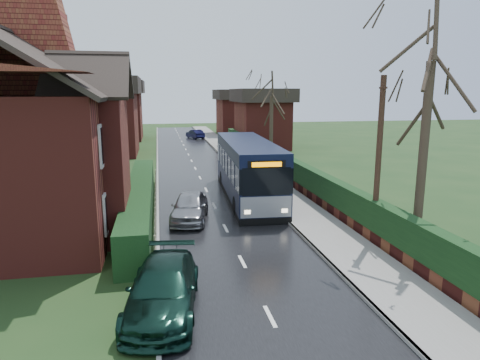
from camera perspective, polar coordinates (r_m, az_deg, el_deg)
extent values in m
plane|color=#28401B|center=(17.87, -0.94, -8.47)|extent=(140.00, 140.00, 0.00)
cube|color=black|center=(27.38, -4.54, -1.34)|extent=(6.00, 100.00, 0.02)
cube|color=slate|center=(28.13, 4.10, -0.85)|extent=(2.50, 100.00, 0.14)
cube|color=gray|center=(27.85, 1.71, -0.96)|extent=(0.12, 100.00, 0.14)
cube|color=gray|center=(27.22, -10.93, -1.51)|extent=(0.12, 100.00, 0.10)
cube|color=black|center=(22.21, -13.18, -2.59)|extent=(1.20, 16.00, 1.60)
cube|color=maroon|center=(28.51, 7.11, -0.27)|extent=(0.30, 50.00, 0.60)
cube|color=black|center=(28.34, 7.16, 1.51)|extent=(0.60, 50.00, 1.20)
cube|color=maroon|center=(22.61, -26.47, 2.42)|extent=(8.00, 14.00, 6.00)
cube|color=maroon|center=(18.98, -18.65, 1.49)|extent=(2.50, 4.00, 6.00)
cube|color=brown|center=(26.22, -23.15, 17.44)|extent=(0.90, 1.40, 2.20)
cube|color=silver|center=(17.27, -17.40, -4.16)|extent=(0.08, 1.20, 1.60)
cube|color=black|center=(17.27, -17.30, -4.16)|extent=(0.03, 0.95, 1.35)
cube|color=silver|center=(16.78, -17.94, 4.42)|extent=(0.08, 1.20, 1.60)
cube|color=black|center=(16.77, -17.84, 4.43)|extent=(0.03, 0.95, 1.35)
cube|color=silver|center=(21.13, -16.22, -1.25)|extent=(0.08, 1.20, 1.60)
cube|color=black|center=(21.13, -16.14, -1.24)|extent=(0.03, 0.95, 1.35)
cube|color=silver|center=(20.73, -16.63, 5.78)|extent=(0.08, 1.20, 1.60)
cube|color=black|center=(20.73, -16.55, 5.78)|extent=(0.03, 0.95, 1.35)
cube|color=silver|center=(25.04, -15.41, 0.76)|extent=(0.08, 1.20, 1.60)
cube|color=black|center=(25.03, -15.34, 0.77)|extent=(0.03, 0.95, 1.35)
cube|color=silver|center=(24.70, -15.74, 6.70)|extent=(0.08, 1.20, 1.60)
cube|color=black|center=(24.69, -15.67, 6.70)|extent=(0.03, 0.95, 1.35)
cube|color=silver|center=(27.49, -15.02, 1.73)|extent=(0.08, 1.20, 1.60)
cube|color=black|center=(27.49, -14.96, 1.73)|extent=(0.03, 0.95, 1.35)
cube|color=silver|center=(27.18, -15.31, 7.13)|extent=(0.08, 1.20, 1.60)
cube|color=black|center=(27.18, -15.25, 7.14)|extent=(0.03, 0.95, 1.35)
cube|color=black|center=(25.21, 1.01, -0.30)|extent=(3.06, 11.19, 1.15)
cube|color=black|center=(24.99, 1.02, 2.34)|extent=(3.08, 11.19, 1.21)
cube|color=black|center=(24.86, 1.03, 4.47)|extent=(3.06, 11.19, 0.66)
cube|color=black|center=(25.37, 1.00, -1.96)|extent=(3.06, 11.19, 0.35)
cube|color=gray|center=(19.96, 3.48, -3.59)|extent=(2.42, 0.24, 1.01)
cube|color=black|center=(19.65, 3.54, -0.21)|extent=(2.27, 0.19, 1.31)
cube|color=black|center=(19.50, 3.57, 2.10)|extent=(1.76, 0.17, 0.35)
cube|color=#FF8C00|center=(19.46, 3.59, 2.08)|extent=(1.38, 0.11, 0.22)
cube|color=black|center=(20.14, 3.46, -5.48)|extent=(2.47, 0.26, 0.30)
cube|color=#FFF2CC|center=(19.81, 1.00, -4.30)|extent=(0.28, 0.06, 0.18)
cube|color=#FFF2CC|center=(20.15, 5.97, -4.08)|extent=(0.28, 0.06, 0.18)
cylinder|color=black|center=(21.74, -0.50, -3.45)|extent=(0.33, 0.98, 0.97)
cylinder|color=black|center=(22.14, 5.36, -3.22)|extent=(0.33, 0.98, 0.97)
cylinder|color=black|center=(28.60, -2.36, 0.22)|extent=(0.33, 0.98, 0.97)
cylinder|color=black|center=(28.90, 2.14, 0.34)|extent=(0.33, 0.98, 0.97)
imported|color=#A0A0A4|center=(20.93, -6.72, -3.54)|extent=(2.34, 4.28, 1.38)
imported|color=#112D23|center=(12.67, -10.23, -14.12)|extent=(2.50, 4.87, 1.35)
imported|color=black|center=(58.19, -6.00, 6.12)|extent=(2.41, 3.87, 1.20)
cylinder|color=slate|center=(22.26, 5.26, -0.93)|extent=(0.08, 0.08, 2.63)
cube|color=silver|center=(22.04, 5.32, 1.93)|extent=(0.15, 0.40, 0.30)
cube|color=silver|center=(22.10, 5.30, 0.97)|extent=(0.13, 0.36, 0.26)
cylinder|color=#301D15|center=(18.09, 17.96, 2.34)|extent=(0.23, 0.23, 6.79)
cube|color=#301D15|center=(17.88, 18.55, 11.58)|extent=(0.27, 0.87, 0.08)
cylinder|color=#362A20|center=(17.90, 23.19, 2.64)|extent=(0.35, 0.35, 7.27)
cylinder|color=#32281E|center=(37.15, 4.18, 6.63)|extent=(0.31, 0.31, 5.83)
cylinder|color=#3D2E24|center=(35.61, -24.46, 6.56)|extent=(0.33, 0.33, 7.25)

